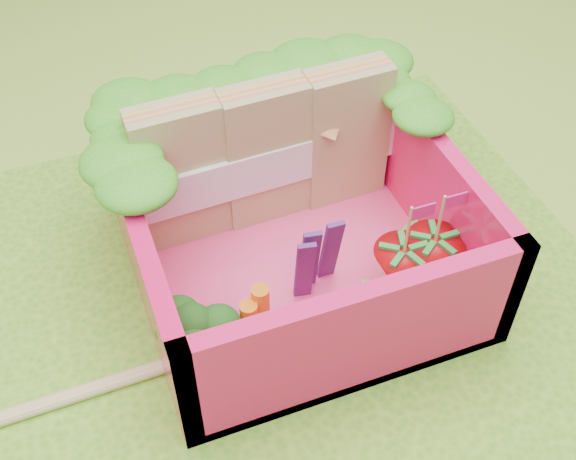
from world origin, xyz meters
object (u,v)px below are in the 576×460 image
(broccoli, at_px, (196,330))
(strawberry_right, at_px, (431,260))
(chopsticks, at_px, (25,411))
(sandwich_stack, at_px, (266,154))
(strawberry_left, at_px, (401,271))
(bento_box, at_px, (294,224))

(broccoli, relative_size, strawberry_right, 0.70)
(chopsticks, bearing_deg, strawberry_right, 0.38)
(sandwich_stack, bearing_deg, strawberry_right, -53.40)
(broccoli, bearing_deg, strawberry_left, 2.46)
(sandwich_stack, xyz_separation_m, broccoli, (-0.52, -0.68, -0.13))
(strawberry_left, height_order, chopsticks, strawberry_left)
(bento_box, distance_m, broccoli, 0.62)
(sandwich_stack, bearing_deg, bento_box, -90.81)
(sandwich_stack, relative_size, broccoli, 3.54)
(bento_box, xyz_separation_m, strawberry_right, (0.48, -0.30, -0.10))
(bento_box, height_order, broccoli, bento_box)
(broccoli, bearing_deg, strawberry_right, 2.51)
(bento_box, distance_m, sandwich_stack, 0.35)
(strawberry_left, bearing_deg, strawberry_right, 2.81)
(bento_box, height_order, strawberry_right, bento_box)
(chopsticks, bearing_deg, sandwich_stack, 29.16)
(sandwich_stack, distance_m, chopsticks, 1.38)
(strawberry_left, distance_m, strawberry_right, 0.14)
(sandwich_stack, bearing_deg, strawberry_left, -62.64)
(sandwich_stack, distance_m, strawberry_right, 0.82)
(broccoli, relative_size, chopsticks, 0.16)
(bento_box, distance_m, chopsticks, 1.23)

